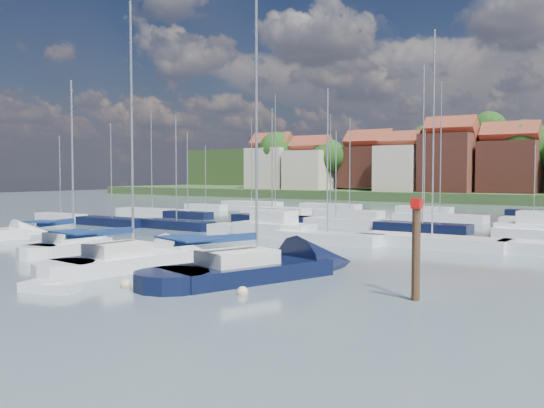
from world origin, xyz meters
The scene contains 11 objects.
ground centered at (0.00, 40.00, 0.00)m, with size 260.00×260.00×0.00m, color #495C64.
sailboat_left centered at (-10.82, 4.28, 0.37)m, with size 4.10×9.49×12.63m.
sailboat_centre centered at (-2.35, 2.59, 0.35)m, with size 4.42×12.36×16.41m.
sailboat_navy centered at (5.65, 4.28, 0.35)m, with size 7.55×14.16×18.87m.
tender centered at (-0.41, -5.31, 0.22)m, with size 2.91×1.95×0.58m.
timber_piling centered at (14.09, 2.44, 1.29)m, with size 0.40×0.40×6.63m.
buoy_c centered at (-6.33, -1.98, 0.00)m, with size 0.54×0.54×0.54m, color #D85914.
buoy_d centered at (1.45, -2.46, 0.00)m, with size 0.52×0.52×0.52m, color beige.
buoy_e centered at (4.13, 5.59, 0.00)m, with size 0.52×0.52×0.52m, color #D85914.
buoy_f centered at (7.20, -0.74, 0.00)m, with size 0.52×0.52×0.52m, color beige.
marina_field centered at (1.91, 35.15, 0.43)m, with size 79.62×41.41×15.93m.
Camera 1 is at (23.61, -22.16, 5.48)m, focal length 40.00 mm.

